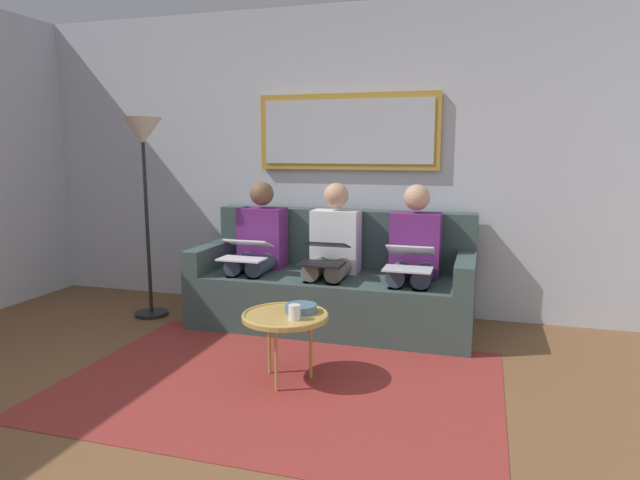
# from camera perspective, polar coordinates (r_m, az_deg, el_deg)

# --- Properties ---
(ground_plane) EXTENTS (6.00, 5.20, 0.10)m
(ground_plane) POSITION_cam_1_polar(r_m,az_deg,el_deg) (2.81, -10.76, -22.03)
(ground_plane) COLOR brown
(wall_rear) EXTENTS (6.00, 0.12, 2.60)m
(wall_rear) POSITION_cam_1_polar(r_m,az_deg,el_deg) (4.85, 3.07, 8.09)
(wall_rear) COLOR #B7BCC6
(wall_rear) RESTS_ON ground_plane
(area_rug) EXTENTS (2.60, 1.80, 0.01)m
(area_rug) POSITION_cam_1_polar(r_m,az_deg,el_deg) (3.47, -4.15, -14.48)
(area_rug) COLOR maroon
(area_rug) RESTS_ON ground_plane
(couch) EXTENTS (2.20, 0.90, 0.90)m
(couch) POSITION_cam_1_polar(r_m,az_deg,el_deg) (4.52, 1.52, -4.67)
(couch) COLOR #384C47
(couch) RESTS_ON ground_plane
(framed_mirror) EXTENTS (1.56, 0.05, 0.64)m
(framed_mirror) POSITION_cam_1_polar(r_m,az_deg,el_deg) (4.76, 2.83, 11.07)
(framed_mirror) COLOR #B7892D
(coffee_table) EXTENTS (0.52, 0.52, 0.43)m
(coffee_table) POSITION_cam_1_polar(r_m,az_deg,el_deg) (3.37, -3.61, -7.94)
(coffee_table) COLOR tan
(coffee_table) RESTS_ON ground_plane
(cup) EXTENTS (0.07, 0.07, 0.09)m
(cup) POSITION_cam_1_polar(r_m,az_deg,el_deg) (3.25, -2.65, -7.45)
(cup) COLOR silver
(cup) RESTS_ON coffee_table
(bowl) EXTENTS (0.20, 0.20, 0.05)m
(bowl) POSITION_cam_1_polar(r_m,az_deg,el_deg) (3.40, -1.98, -7.05)
(bowl) COLOR slate
(bowl) RESTS_ON coffee_table
(person_left) EXTENTS (0.38, 0.58, 1.14)m
(person_left) POSITION_cam_1_polar(r_m,az_deg,el_deg) (4.27, 9.62, -1.54)
(person_left) COLOR #66236B
(person_left) RESTS_ON couch
(laptop_silver) EXTENTS (0.34, 0.37, 0.16)m
(laptop_silver) POSITION_cam_1_polar(r_m,az_deg,el_deg) (4.04, 9.22, -1.90)
(laptop_silver) COLOR silver
(person_middle) EXTENTS (0.38, 0.58, 1.14)m
(person_middle) POSITION_cam_1_polar(r_m,az_deg,el_deg) (4.39, 1.30, -1.11)
(person_middle) COLOR silver
(person_middle) RESTS_ON couch
(laptop_black) EXTENTS (0.33, 0.38, 0.16)m
(laptop_black) POSITION_cam_1_polar(r_m,az_deg,el_deg) (4.16, 0.44, -1.35)
(laptop_black) COLOR black
(person_right) EXTENTS (0.38, 0.58, 1.14)m
(person_right) POSITION_cam_1_polar(r_m,az_deg,el_deg) (4.60, -6.41, -0.69)
(person_right) COLOR #66236B
(person_right) RESTS_ON couch
(laptop_white) EXTENTS (0.36, 0.34, 0.15)m
(laptop_white) POSITION_cam_1_polar(r_m,az_deg,el_deg) (4.38, -7.65, -1.02)
(laptop_white) COLOR white
(standing_lamp) EXTENTS (0.32, 0.32, 1.66)m
(standing_lamp) POSITION_cam_1_polar(r_m,az_deg,el_deg) (4.79, -17.72, 8.50)
(standing_lamp) COLOR black
(standing_lamp) RESTS_ON ground_plane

